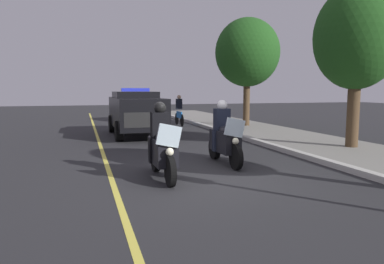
{
  "coord_description": "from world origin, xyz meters",
  "views": [
    {
      "loc": [
        7.65,
        -2.69,
        1.99
      ],
      "look_at": [
        -1.22,
        0.0,
        0.9
      ],
      "focal_mm": 33.82,
      "sensor_mm": 36.0,
      "label": 1
    }
  ],
  "objects_px": {
    "police_motorcycle_lead_left": "(162,147)",
    "tree_mid_block": "(357,38)",
    "police_suv": "(136,111)",
    "police_motorcycle_lead_right": "(224,138)",
    "cyclist_background": "(179,110)",
    "tree_far_back": "(247,53)"
  },
  "relations": [
    {
      "from": "police_motorcycle_lead_left",
      "to": "tree_mid_block",
      "type": "relative_size",
      "value": 0.41
    },
    {
      "from": "tree_mid_block",
      "to": "police_suv",
      "type": "bearing_deg",
      "value": -132.41
    },
    {
      "from": "police_motorcycle_lead_right",
      "to": "police_suv",
      "type": "height_order",
      "value": "police_suv"
    },
    {
      "from": "police_motorcycle_lead_right",
      "to": "tree_mid_block",
      "type": "bearing_deg",
      "value": 100.84
    },
    {
      "from": "police_motorcycle_lead_right",
      "to": "police_suv",
      "type": "xyz_separation_m",
      "value": [
        -6.73,
        -1.4,
        0.37
      ]
    },
    {
      "from": "police_motorcycle_lead_left",
      "to": "cyclist_background",
      "type": "xyz_separation_m",
      "value": [
        -11.56,
        3.47,
        0.14
      ]
    },
    {
      "from": "tree_far_back",
      "to": "police_motorcycle_lead_right",
      "type": "bearing_deg",
      "value": -28.78
    },
    {
      "from": "police_motorcycle_lead_left",
      "to": "police_motorcycle_lead_right",
      "type": "relative_size",
      "value": 1.0
    },
    {
      "from": "police_motorcycle_lead_right",
      "to": "tree_mid_block",
      "type": "height_order",
      "value": "tree_mid_block"
    },
    {
      "from": "police_motorcycle_lead_left",
      "to": "tree_far_back",
      "type": "distance_m",
      "value": 12.11
    },
    {
      "from": "police_motorcycle_lead_left",
      "to": "tree_far_back",
      "type": "relative_size",
      "value": 0.38
    },
    {
      "from": "police_suv",
      "to": "tree_far_back",
      "type": "distance_m",
      "value": 6.97
    },
    {
      "from": "police_motorcycle_lead_right",
      "to": "police_suv",
      "type": "distance_m",
      "value": 6.88
    },
    {
      "from": "police_motorcycle_lead_right",
      "to": "tree_far_back",
      "type": "bearing_deg",
      "value": 151.22
    },
    {
      "from": "police_motorcycle_lead_left",
      "to": "police_suv",
      "type": "relative_size",
      "value": 0.44
    },
    {
      "from": "cyclist_background",
      "to": "police_motorcycle_lead_left",
      "type": "bearing_deg",
      "value": -16.7
    },
    {
      "from": "police_motorcycle_lead_right",
      "to": "tree_mid_block",
      "type": "xyz_separation_m",
      "value": [
        -0.95,
        4.94,
        2.93
      ]
    },
    {
      "from": "tree_mid_block",
      "to": "tree_far_back",
      "type": "relative_size",
      "value": 0.94
    },
    {
      "from": "police_motorcycle_lead_left",
      "to": "police_motorcycle_lead_right",
      "type": "bearing_deg",
      "value": 118.47
    },
    {
      "from": "police_motorcycle_lead_left",
      "to": "cyclist_background",
      "type": "relative_size",
      "value": 1.22
    },
    {
      "from": "police_motorcycle_lead_right",
      "to": "police_suv",
      "type": "relative_size",
      "value": 0.44
    },
    {
      "from": "police_motorcycle_lead_right",
      "to": "cyclist_background",
      "type": "xyz_separation_m",
      "value": [
        -10.51,
        1.54,
        0.14
      ]
    }
  ]
}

